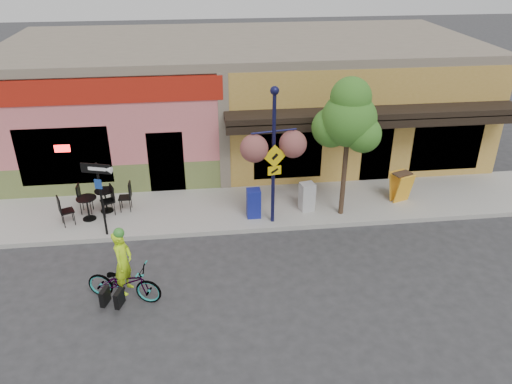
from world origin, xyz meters
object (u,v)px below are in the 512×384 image
Objects in this scene: lamp_post at (273,158)px; street_tree at (346,149)px; one_way_sign at (102,200)px; building at (242,96)px; newspaper_box_blue at (254,203)px; bicycle at (124,282)px; cyclist_rider at (124,271)px; newspaper_box_grey at (307,197)px.

street_tree reaches higher than lamp_post.
lamp_post is 1.85× the size of one_way_sign.
building is 6.46m from newspaper_box_blue.
lamp_post is 2.26m from street_tree.
building is at bearing -3.96° from bicycle.
street_tree is (6.41, 3.32, 1.88)m from bicycle.
cyclist_rider is at bearing -136.71° from newspaper_box_blue.
lamp_post is 2.14m from newspaper_box_grey.
building reaches higher than newspaper_box_blue.
one_way_sign is 2.48× the size of newspaper_box_grey.
street_tree is (7.27, 0.41, 1.07)m from one_way_sign.
lamp_post reaches higher than bicycle.
cyclist_rider is (-3.82, -9.69, -1.41)m from building.
building is at bearing 82.47° from lamp_post.
building is at bearing 92.15° from newspaper_box_grey.
newspaper_box_grey is at bearing 23.89° from one_way_sign.
newspaper_box_blue is 0.21× the size of street_tree.
street_tree is at bearing -4.19° from lamp_post.
building is 6.41m from newspaper_box_grey.
newspaper_box_blue reaches higher than bicycle.
newspaper_box_blue is (4.47, 0.53, -0.69)m from one_way_sign.
bicycle is 7.46m from street_tree.
lamp_post is at bearing -35.59° from bicycle.
lamp_post is at bearing 18.90° from one_way_sign.
cyclist_rider is 5.34m from lamp_post.
newspaper_box_grey is at bearing 6.95° from newspaper_box_blue.
building is 10.58m from bicycle.
building is 19.46× the size of newspaper_box_grey.
cyclist_rider reaches higher than newspaper_box_grey.
building is 7.85× the size of one_way_sign.
bicycle is 0.83× the size of one_way_sign.
newspaper_box_grey is at bearing 16.04° from lamp_post.
street_tree is at bearing -44.64° from cyclist_rider.
lamp_post is 0.96× the size of street_tree.
newspaper_box_grey is (1.20, 0.59, -1.67)m from lamp_post.
building is 6.86m from street_tree.
cyclist_rider reaches higher than bicycle.
newspaper_box_grey is (1.49, -6.01, -1.63)m from building.
bicycle is at bearing -111.74° from building.
newspaper_box_blue is 1.01× the size of newspaper_box_grey.
lamp_post reaches higher than cyclist_rider.
lamp_post is at bearing -33.52° from newspaper_box_blue.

